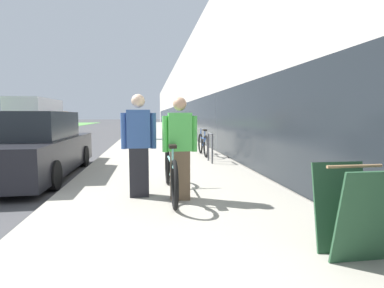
# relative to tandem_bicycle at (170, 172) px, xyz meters

# --- Properties ---
(sidewalk_slab) EXTENTS (4.12, 70.00, 0.14)m
(sidewalk_slab) POSITION_rel_tandem_bicycle_xyz_m (0.07, 19.33, -0.46)
(sidewalk_slab) COLOR gray
(sidewalk_slab) RESTS_ON ground
(storefront_facade) EXTENTS (10.01, 70.00, 6.24)m
(storefront_facade) POSITION_rel_tandem_bicycle_xyz_m (7.17, 27.33, 2.59)
(storefront_facade) COLOR #BCB7AD
(storefront_facade) RESTS_ON ground
(lawn_strip) EXTENTS (6.12, 70.00, 0.03)m
(lawn_strip) POSITION_rel_tandem_bicycle_xyz_m (-13.05, 23.33, -0.51)
(lawn_strip) COLOR #518E42
(lawn_strip) RESTS_ON ground
(tandem_bicycle) EXTENTS (0.52, 2.36, 0.92)m
(tandem_bicycle) POSITION_rel_tandem_bicycle_xyz_m (0.00, 0.00, 0.00)
(tandem_bicycle) COLOR black
(tandem_bicycle) RESTS_ON sidewalk_slab
(person_rider) EXTENTS (0.56, 0.22, 1.65)m
(person_rider) POSITION_rel_tandem_bicycle_xyz_m (0.13, -0.29, 0.44)
(person_rider) COLOR brown
(person_rider) RESTS_ON sidewalk_slab
(person_bystander) EXTENTS (0.58, 0.23, 1.71)m
(person_bystander) POSITION_rel_tandem_bicycle_xyz_m (-0.52, -0.00, 0.47)
(person_bystander) COLOR black
(person_bystander) RESTS_ON sidewalk_slab
(bike_rack_hoop) EXTENTS (0.05, 0.60, 0.84)m
(bike_rack_hoop) POSITION_rel_tandem_bicycle_xyz_m (1.41, 3.45, 0.12)
(bike_rack_hoop) COLOR #4C4C51
(bike_rack_hoop) RESTS_ON sidewalk_slab
(cruiser_bike_nearest) EXTENTS (0.52, 1.74, 0.91)m
(cruiser_bike_nearest) POSITION_rel_tandem_bicycle_xyz_m (1.47, 4.96, -0.01)
(cruiser_bike_nearest) COLOR black
(cruiser_bike_nearest) RESTS_ON sidewalk_slab
(sandwich_board_sign) EXTENTS (0.56, 0.56, 0.90)m
(sandwich_board_sign) POSITION_rel_tandem_bicycle_xyz_m (1.55, -2.50, 0.06)
(sandwich_board_sign) COLOR #23472D
(sandwich_board_sign) RESTS_ON sidewalk_slab
(parked_sedan_curbside) EXTENTS (1.78, 4.79, 1.58)m
(parked_sedan_curbside) POSITION_rel_tandem_bicycle_xyz_m (-3.05, 2.62, 0.19)
(parked_sedan_curbside) COLOR black
(parked_sedan_curbside) RESTS_ON ground
(moving_truck) EXTENTS (2.23, 7.32, 2.66)m
(moving_truck) POSITION_rel_tandem_bicycle_xyz_m (-8.18, 18.09, 0.83)
(moving_truck) COLOR orange
(moving_truck) RESTS_ON ground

